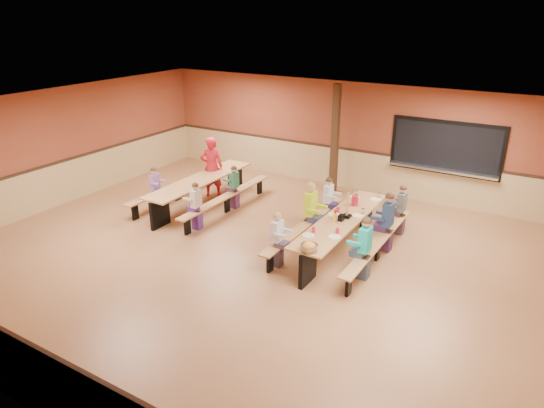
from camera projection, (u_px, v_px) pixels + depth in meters
The scene contains 23 objects.
ground at pixel (254, 257), 10.13m from camera, with size 12.00×12.00×0.00m, color brown.
room_envelope at pixel (254, 227), 9.87m from camera, with size 12.04×10.04×3.02m.
kitchen_pass_through at pixel (445, 150), 12.29m from camera, with size 2.78×0.28×1.38m.
structural_post at pixel (335, 140), 13.17m from camera, with size 0.18×0.18×3.00m, color #301E10.
cafeteria_table_main at pixel (341, 228), 10.20m from camera, with size 1.91×3.70×0.74m.
cafeteria_table_second at pixel (201, 187), 12.57m from camera, with size 1.91×3.70×0.74m.
seated_child_white_left at pixel (277, 240), 9.56m from camera, with size 0.34×0.28×1.15m, color silver, non-canonical shape.
seated_adult_yellow at pixel (310, 211), 10.69m from camera, with size 0.42×0.35×1.32m, color #B4D419, non-canonical shape.
seated_child_grey_left at pixel (328, 201), 11.47m from camera, with size 0.34×0.28×1.15m, color silver, non-canonical shape.
seated_child_teal_right at pixel (364, 249), 9.11m from camera, with size 0.39×0.32×1.25m, color #15ADA0, non-canonical shape.
seated_child_navy_right at pixel (387, 223), 10.17m from camera, with size 0.41×0.33×1.29m, color navy, non-canonical shape.
seated_child_char_right at pixel (401, 210), 10.97m from camera, with size 0.34×0.28×1.16m, color #4E5558, non-canonical shape.
seated_child_purple_sec at pixel (155, 189), 12.31m from camera, with size 0.32×0.26×1.12m, color #8D5C97, non-canonical shape.
seated_child_green_sec at pixel (234, 187), 12.43m from camera, with size 0.32×0.26×1.11m, color #2C6546, non-canonical shape.
seated_child_tan_sec at pixel (196, 206), 11.21m from camera, with size 0.33×0.27×1.13m, color #C4AB9B, non-canonical shape.
standing_woman at pixel (212, 167), 13.14m from camera, with size 0.61×0.40×1.66m, color red.
punch_pitcher at pixel (355, 201), 10.77m from camera, with size 0.16×0.16×0.22m, color #B5182F.
chip_bowl at pixel (309, 247), 8.75m from camera, with size 0.32×0.32×0.15m, color orange, non-canonical shape.
napkin_dispenser at pixel (341, 218), 10.00m from camera, with size 0.10×0.14×0.13m, color black.
condiment_mustard at pixel (334, 218), 9.95m from camera, with size 0.06×0.06×0.17m, color yellow.
condiment_ketchup at pixel (335, 214), 10.15m from camera, with size 0.06×0.06×0.17m, color #B2140F.
table_paddle at pixel (347, 211), 10.13m from camera, with size 0.16×0.16×0.56m.
place_settings at pixel (342, 216), 10.10m from camera, with size 0.65×3.30×0.11m, color beige, non-canonical shape.
Camera 1 is at (4.92, -7.53, 4.81)m, focal length 32.00 mm.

